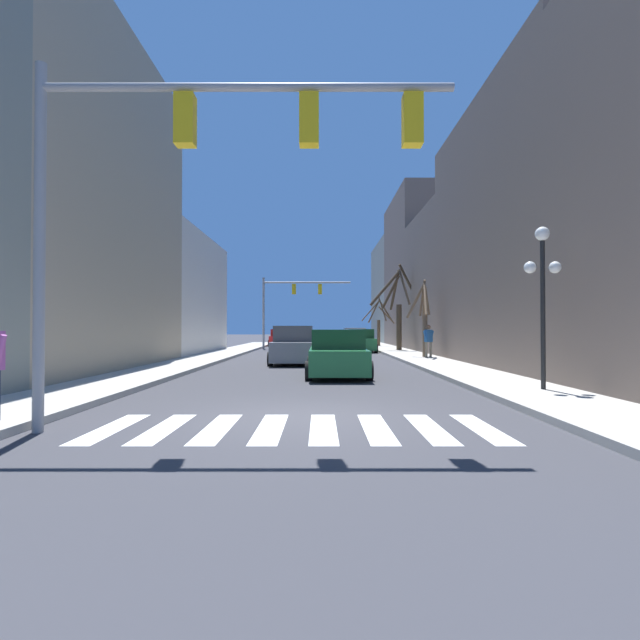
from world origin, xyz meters
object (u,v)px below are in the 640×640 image
(traffic_signal_near, at_px, (196,157))
(street_tree_left_mid, at_px, (398,306))
(car_parked_right_far, at_px, (337,354))
(pedestrian_crossing_street, at_px, (428,338))
(street_tree_right_far, at_px, (379,323))
(car_parked_right_near, at_px, (360,341))
(car_at_intersection, at_px, (280,338))
(street_tree_left_near, at_px, (423,317))
(traffic_signal_far, at_px, (290,297))
(car_parked_left_far, at_px, (291,340))
(street_lamp_right_corner, at_px, (542,274))
(car_parked_right_mid, at_px, (354,339))
(car_parked_left_near, at_px, (294,346))

(traffic_signal_near, relative_size, street_tree_left_mid, 1.13)
(car_parked_right_far, height_order, pedestrian_crossing_street, pedestrian_crossing_street)
(traffic_signal_near, xyz_separation_m, street_tree_left_mid, (7.57, 27.21, -1.29))
(street_tree_right_far, bearing_deg, car_parked_right_near, -106.02)
(car_at_intersection, relative_size, street_tree_left_mid, 0.71)
(street_tree_right_far, xyz_separation_m, street_tree_left_mid, (0.34, -8.10, 1.07))
(street_tree_left_near, relative_size, street_tree_right_far, 0.97)
(traffic_signal_far, relative_size, street_tree_right_far, 1.66)
(traffic_signal_far, relative_size, car_at_intersection, 1.65)
(car_parked_left_far, height_order, street_tree_right_far, street_tree_right_far)
(car_parked_right_near, xyz_separation_m, street_tree_right_far, (2.30, 8.01, 1.40))
(street_lamp_right_corner, relative_size, car_parked_right_near, 0.96)
(street_tree_right_far, bearing_deg, car_parked_right_mid, -143.98)
(car_parked_right_far, relative_size, car_parked_left_near, 1.04)
(traffic_signal_near, bearing_deg, car_parked_left_far, 90.26)
(car_parked_right_near, xyz_separation_m, pedestrian_crossing_street, (2.82, -9.24, 0.41))
(traffic_signal_near, relative_size, street_lamp_right_corner, 1.67)
(pedestrian_crossing_street, xyz_separation_m, street_tree_left_mid, (-0.17, 9.15, 2.06))
(traffic_signal_far, xyz_separation_m, car_parked_right_near, (5.36, -5.14, -3.50))
(car_parked_right_mid, relative_size, car_parked_right_far, 0.97)
(car_parked_right_mid, distance_m, street_tree_right_far, 3.17)
(car_parked_left_near, distance_m, car_parked_left_far, 13.92)
(car_at_intersection, relative_size, pedestrian_crossing_street, 2.52)
(car_parked_left_near, height_order, street_tree_left_near, street_tree_left_near)
(car_parked_left_far, relative_size, street_tree_left_near, 1.08)
(traffic_signal_far, relative_size, car_parked_left_far, 1.58)
(pedestrian_crossing_street, bearing_deg, car_parked_left_far, -85.75)
(street_lamp_right_corner, bearing_deg, traffic_signal_far, 106.27)
(street_lamp_right_corner, xyz_separation_m, car_at_intersection, (-9.39, 34.15, -2.35))
(street_lamp_right_corner, bearing_deg, pedestrian_crossing_street, 89.89)
(street_lamp_right_corner, height_order, pedestrian_crossing_street, street_lamp_right_corner)
(street_tree_left_mid, bearing_deg, street_tree_right_far, 92.41)
(car_parked_left_far, bearing_deg, street_lamp_right_corner, 17.54)
(car_at_intersection, relative_size, car_parked_left_near, 0.95)
(street_lamp_right_corner, bearing_deg, car_parked_left_near, 122.28)
(street_tree_left_near, bearing_deg, car_at_intersection, 115.08)
(car_parked_left_near, xyz_separation_m, car_parked_left_far, (-0.93, 13.88, -0.04))
(street_tree_right_far, height_order, street_tree_left_mid, street_tree_left_mid)
(car_parked_right_mid, xyz_separation_m, street_tree_right_far, (2.32, 1.68, 1.36))
(car_parked_right_far, height_order, car_parked_right_near, car_parked_right_far)
(car_parked_right_mid, height_order, street_tree_left_mid, street_tree_left_mid)
(street_lamp_right_corner, distance_m, pedestrian_crossing_street, 13.66)
(street_tree_left_near, bearing_deg, traffic_signal_far, 120.59)
(car_parked_left_near, bearing_deg, car_parked_right_mid, 167.20)
(traffic_signal_far, distance_m, car_parked_left_far, 4.62)
(pedestrian_crossing_street, height_order, street_tree_left_near, street_tree_left_near)
(street_tree_right_far, bearing_deg, street_tree_left_near, -88.59)
(traffic_signal_near, bearing_deg, traffic_signal_far, 90.75)
(car_parked_right_far, bearing_deg, street_tree_left_near, -28.19)
(street_tree_left_near, bearing_deg, car_parked_right_far, -118.19)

